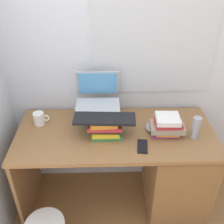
# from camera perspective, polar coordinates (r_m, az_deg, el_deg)

# --- Properties ---
(ground_plane) EXTENTS (6.00, 6.00, 0.00)m
(ground_plane) POSITION_cam_1_polar(r_m,az_deg,el_deg) (2.45, 0.60, -18.30)
(ground_plane) COLOR olive
(wall_back) EXTENTS (6.00, 0.06, 2.60)m
(wall_back) POSITION_cam_1_polar(r_m,az_deg,el_deg) (1.98, 0.52, 15.05)
(wall_back) COLOR silver
(wall_back) RESTS_ON ground
(desk) EXTENTS (1.42, 0.63, 0.75)m
(desk) POSITION_cam_1_polar(r_m,az_deg,el_deg) (2.17, 10.46, -11.58)
(desk) COLOR olive
(desk) RESTS_ON ground
(book_stack_tall) EXTENTS (0.25, 0.17, 0.13)m
(book_stack_tall) POSITION_cam_1_polar(r_m,az_deg,el_deg) (1.99, -3.05, -0.67)
(book_stack_tall) COLOR #338C4C
(book_stack_tall) RESTS_ON desk
(book_stack_keyboard_riser) EXTENTS (0.24, 0.18, 0.13)m
(book_stack_keyboard_riser) POSITION_cam_1_polar(r_m,az_deg,el_deg) (1.86, -1.46, -3.32)
(book_stack_keyboard_riser) COLOR #338C4C
(book_stack_keyboard_riser) RESTS_ON desk
(book_stack_side) EXTENTS (0.24, 0.17, 0.15)m
(book_stack_side) POSITION_cam_1_polar(r_m,az_deg,el_deg) (1.91, 11.63, -2.86)
(book_stack_side) COLOR #8C338C
(book_stack_side) RESTS_ON desk
(laptop) EXTENTS (0.32, 0.29, 0.23)m
(laptop) POSITION_cam_1_polar(r_m,az_deg,el_deg) (1.98, -3.05, 3.26)
(laptop) COLOR #B7BABF
(laptop) RESTS_ON book_stack_tall
(keyboard) EXTENTS (0.43, 0.16, 0.02)m
(keyboard) POSITION_cam_1_polar(r_m,az_deg,el_deg) (1.82, -1.60, -1.44)
(keyboard) COLOR black
(keyboard) RESTS_ON book_stack_keyboard_riser
(computer_mouse) EXTENTS (0.06, 0.10, 0.04)m
(computer_mouse) POSITION_cam_1_polar(r_m,az_deg,el_deg) (1.96, 8.02, -3.21)
(computer_mouse) COLOR #A5A8AD
(computer_mouse) RESTS_ON desk
(mug) EXTENTS (0.12, 0.08, 0.10)m
(mug) POSITION_cam_1_polar(r_m,az_deg,el_deg) (2.05, -15.22, -1.36)
(mug) COLOR white
(mug) RESTS_ON desk
(water_bottle) EXTENTS (0.06, 0.06, 0.17)m
(water_bottle) POSITION_cam_1_polar(r_m,az_deg,el_deg) (1.92, 17.42, -3.23)
(water_bottle) COLOR #999EA5
(water_bottle) RESTS_ON desk
(cell_phone) EXTENTS (0.08, 0.14, 0.01)m
(cell_phone) POSITION_cam_1_polar(r_m,az_deg,el_deg) (1.81, 6.49, -7.28)
(cell_phone) COLOR black
(cell_phone) RESTS_ON desk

